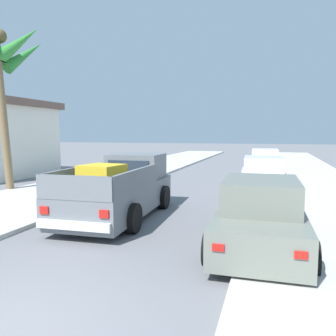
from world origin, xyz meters
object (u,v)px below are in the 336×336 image
(pickup_truck, at_px, (120,190))
(car_right_near, at_px, (263,176))
(car_left_near, at_px, (261,216))
(car_left_mid, at_px, (265,162))
(palm_tree_left_fore, at_px, (3,58))

(pickup_truck, xyz_separation_m, car_right_near, (4.01, 5.32, -0.09))
(car_right_near, bearing_deg, pickup_truck, -127.00)
(car_left_near, distance_m, car_left_mid, 14.34)
(car_left_mid, bearing_deg, palm_tree_left_fore, -135.72)
(pickup_truck, distance_m, car_left_mid, 13.14)
(car_left_near, relative_size, car_right_near, 0.99)
(pickup_truck, relative_size, car_left_mid, 1.23)
(car_right_near, xyz_separation_m, car_left_mid, (-0.08, 7.21, 0.00))
(pickup_truck, relative_size, palm_tree_left_fore, 0.78)
(car_left_near, height_order, car_left_mid, same)
(car_left_near, relative_size, palm_tree_left_fore, 0.63)
(pickup_truck, bearing_deg, car_right_near, 53.00)
(car_left_mid, bearing_deg, pickup_truck, -107.40)
(car_left_near, bearing_deg, palm_tree_left_fore, 157.71)
(car_left_near, bearing_deg, pickup_truck, 156.48)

